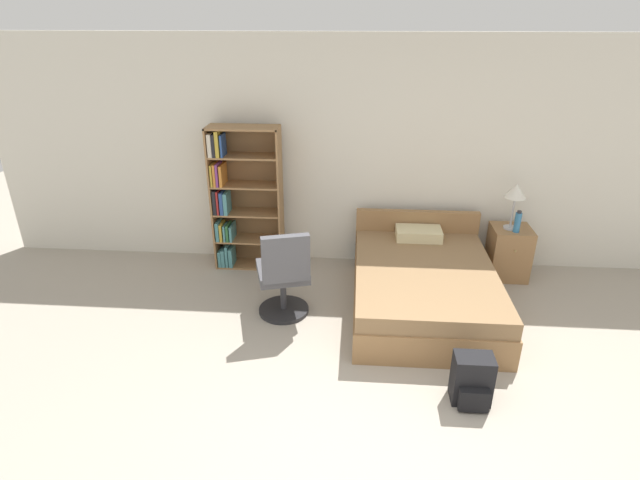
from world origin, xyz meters
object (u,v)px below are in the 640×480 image
object	(u,v)px
bookshelf	(239,199)
office_chair	(284,276)
backpack_black	(472,381)
nightstand	(508,252)
bed	(423,284)
water_bottle	(518,222)
table_lamp	(516,193)

from	to	relation	value
bookshelf	office_chair	distance (m)	1.33
bookshelf	backpack_black	xyz separation A→B (m)	(2.28, -2.17, -0.63)
nightstand	backpack_black	xyz separation A→B (m)	(-0.81, -2.11, -0.10)
bookshelf	bed	xyz separation A→B (m)	(2.05, -0.77, -0.59)
office_chair	backpack_black	world-z (taller)	office_chair
bookshelf	backpack_black	distance (m)	3.21
bookshelf	office_chair	world-z (taller)	bookshelf
bookshelf	bed	distance (m)	2.27
bed	water_bottle	bearing A→B (deg)	30.56
bed	backpack_black	world-z (taller)	bed
table_lamp	water_bottle	xyz separation A→B (m)	(0.04, -0.09, -0.30)
office_chair	water_bottle	bearing A→B (deg)	21.07
bed	table_lamp	size ratio (longest dim) A/B	3.73
bookshelf	water_bottle	xyz separation A→B (m)	(3.09, -0.16, -0.12)
office_chair	bookshelf	bearing A→B (deg)	121.38
backpack_black	water_bottle	bearing A→B (deg)	67.96
bookshelf	office_chair	xyz separation A→B (m)	(0.67, -1.09, -0.38)
office_chair	water_bottle	xyz separation A→B (m)	(2.42, 0.93, 0.26)
nightstand	bed	bearing A→B (deg)	-145.30
office_chair	water_bottle	distance (m)	2.61
backpack_black	nightstand	bearing A→B (deg)	69.09
office_chair	table_lamp	size ratio (longest dim) A/B	1.87
bookshelf	backpack_black	size ratio (longest dim) A/B	4.07
office_chair	table_lamp	world-z (taller)	table_lamp
table_lamp	backpack_black	distance (m)	2.38
backpack_black	table_lamp	bearing A→B (deg)	69.82
nightstand	backpack_black	bearing A→B (deg)	-110.91
nightstand	backpack_black	size ratio (longest dim) A/B	1.46
bed	backpack_black	bearing A→B (deg)	-80.68
table_lamp	water_bottle	world-z (taller)	table_lamp
bookshelf	bed	world-z (taller)	bookshelf
bed	office_chair	size ratio (longest dim) A/B	1.99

